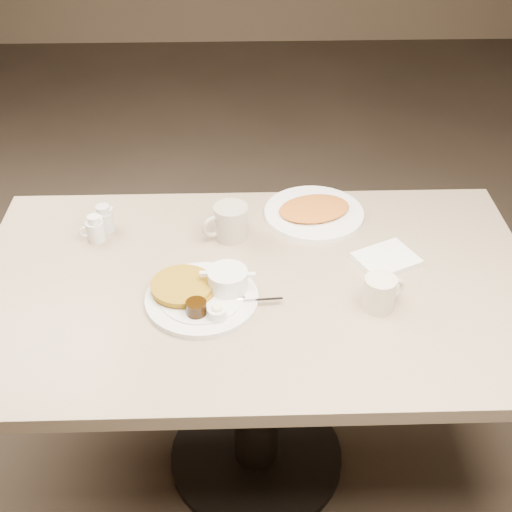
{
  "coord_description": "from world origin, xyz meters",
  "views": [
    {
      "loc": [
        -0.04,
        -1.39,
        1.88
      ],
      "look_at": [
        0.0,
        0.02,
        0.82
      ],
      "focal_mm": 47.53,
      "sensor_mm": 36.0,
      "label": 1
    }
  ],
  "objects_px": {
    "hash_plate": "(314,212)",
    "main_plate": "(204,292)",
    "creamer_right": "(104,219)",
    "coffee_mug_near": "(380,292)",
    "diner_table": "(256,329)",
    "creamer_left": "(95,229)",
    "coffee_mug_far": "(230,222)"
  },
  "relations": [
    {
      "from": "diner_table",
      "to": "creamer_left",
      "type": "bearing_deg",
      "value": 155.65
    },
    {
      "from": "diner_table",
      "to": "coffee_mug_far",
      "type": "relative_size",
      "value": 9.99
    },
    {
      "from": "coffee_mug_near",
      "to": "creamer_right",
      "type": "xyz_separation_m",
      "value": [
        -0.74,
        0.37,
        -0.01
      ]
    },
    {
      "from": "creamer_right",
      "to": "hash_plate",
      "type": "relative_size",
      "value": 0.24
    },
    {
      "from": "creamer_left",
      "to": "main_plate",
      "type": "bearing_deg",
      "value": -40.34
    },
    {
      "from": "diner_table",
      "to": "main_plate",
      "type": "xyz_separation_m",
      "value": [
        -0.13,
        -0.07,
        0.19
      ]
    },
    {
      "from": "coffee_mug_near",
      "to": "coffee_mug_far",
      "type": "relative_size",
      "value": 0.82
    },
    {
      "from": "diner_table",
      "to": "coffee_mug_near",
      "type": "distance_m",
      "value": 0.39
    },
    {
      "from": "main_plate",
      "to": "coffee_mug_near",
      "type": "xyz_separation_m",
      "value": [
        0.44,
        -0.04,
        0.02
      ]
    },
    {
      "from": "diner_table",
      "to": "hash_plate",
      "type": "xyz_separation_m",
      "value": [
        0.18,
        0.31,
        0.18
      ]
    },
    {
      "from": "main_plate",
      "to": "creamer_left",
      "type": "xyz_separation_m",
      "value": [
        -0.32,
        0.27,
        0.01
      ]
    },
    {
      "from": "creamer_left",
      "to": "diner_table",
      "type": "bearing_deg",
      "value": -24.35
    },
    {
      "from": "coffee_mug_far",
      "to": "creamer_right",
      "type": "height_order",
      "value": "coffee_mug_far"
    },
    {
      "from": "hash_plate",
      "to": "main_plate",
      "type": "bearing_deg",
      "value": -130.05
    },
    {
      "from": "diner_table",
      "to": "creamer_right",
      "type": "bearing_deg",
      "value": 149.39
    },
    {
      "from": "hash_plate",
      "to": "coffee_mug_near",
      "type": "bearing_deg",
      "value": -73.82
    },
    {
      "from": "diner_table",
      "to": "creamer_left",
      "type": "relative_size",
      "value": 18.75
    },
    {
      "from": "creamer_left",
      "to": "creamer_right",
      "type": "distance_m",
      "value": 0.06
    },
    {
      "from": "main_plate",
      "to": "coffee_mug_far",
      "type": "distance_m",
      "value": 0.28
    },
    {
      "from": "main_plate",
      "to": "coffee_mug_near",
      "type": "bearing_deg",
      "value": -5.62
    },
    {
      "from": "coffee_mug_far",
      "to": "hash_plate",
      "type": "xyz_separation_m",
      "value": [
        0.25,
        0.1,
        -0.04
      ]
    },
    {
      "from": "main_plate",
      "to": "diner_table",
      "type": "bearing_deg",
      "value": 25.86
    },
    {
      "from": "hash_plate",
      "to": "diner_table",
      "type": "bearing_deg",
      "value": -120.36
    },
    {
      "from": "main_plate",
      "to": "coffee_mug_far",
      "type": "height_order",
      "value": "coffee_mug_far"
    },
    {
      "from": "creamer_left",
      "to": "coffee_mug_far",
      "type": "bearing_deg",
      "value": 0.74
    },
    {
      "from": "creamer_left",
      "to": "creamer_right",
      "type": "relative_size",
      "value": 0.91
    },
    {
      "from": "main_plate",
      "to": "hash_plate",
      "type": "height_order",
      "value": "main_plate"
    },
    {
      "from": "creamer_right",
      "to": "coffee_mug_near",
      "type": "bearing_deg",
      "value": -26.29
    },
    {
      "from": "creamer_right",
      "to": "hash_plate",
      "type": "bearing_deg",
      "value": 5.15
    },
    {
      "from": "creamer_left",
      "to": "coffee_mug_near",
      "type": "bearing_deg",
      "value": -22.45
    },
    {
      "from": "diner_table",
      "to": "hash_plate",
      "type": "distance_m",
      "value": 0.41
    },
    {
      "from": "coffee_mug_near",
      "to": "creamer_left",
      "type": "xyz_separation_m",
      "value": [
        -0.76,
        0.31,
        -0.01
      ]
    }
  ]
}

